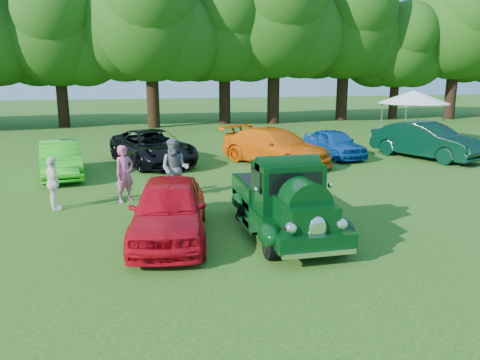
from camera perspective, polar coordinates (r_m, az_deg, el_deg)
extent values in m
plane|color=#234911|center=(12.00, 3.85, -6.18)|extent=(120.00, 120.00, 0.00)
cylinder|color=black|center=(10.16, 3.75, -7.65)|extent=(0.22, 0.73, 0.73)
cylinder|color=black|center=(10.73, 12.21, -6.79)|extent=(0.22, 0.73, 0.73)
cylinder|color=black|center=(12.74, 0.10, -3.28)|extent=(0.22, 0.73, 0.73)
cylinder|color=black|center=(13.19, 7.04, -2.80)|extent=(0.22, 0.73, 0.73)
cube|color=black|center=(11.68, 5.52, -4.11)|extent=(1.70, 4.44, 0.34)
cube|color=black|center=(10.37, 7.90, -4.14)|extent=(1.08, 1.43, 0.61)
cube|color=black|center=(11.37, 5.80, -0.78)|extent=(1.54, 1.13, 1.18)
cube|color=black|center=(10.83, 6.75, -0.39)|extent=(1.28, 0.06, 0.51)
cube|color=black|center=(12.85, 3.63, -1.20)|extent=(1.70, 2.02, 0.57)
cube|color=black|center=(12.78, 3.65, 0.00)|extent=(1.46, 1.77, 0.05)
ellipsoid|color=black|center=(10.09, 3.60, -6.67)|extent=(0.49, 0.85, 0.49)
ellipsoid|color=black|center=(10.68, 12.40, -5.82)|extent=(0.49, 0.85, 0.49)
ellipsoid|color=black|center=(12.67, -0.16, -2.53)|extent=(0.37, 0.71, 0.41)
ellipsoid|color=black|center=(13.16, 7.31, -2.04)|extent=(0.37, 0.71, 0.41)
ellipsoid|color=white|center=(9.76, 9.43, -6.05)|extent=(0.40, 0.12, 0.59)
sphere|color=white|center=(9.61, 6.22, -5.88)|extent=(0.28, 0.28, 0.28)
sphere|color=white|center=(10.02, 12.23, -5.31)|extent=(0.28, 0.28, 0.28)
cube|color=white|center=(9.79, 9.66, -8.83)|extent=(1.60, 0.11, 0.11)
cube|color=white|center=(13.89, 2.41, -1.77)|extent=(1.60, 0.11, 0.11)
imported|color=red|center=(11.35, -8.62, -3.53)|extent=(2.35, 4.55, 1.48)
imported|color=green|center=(19.13, -21.02, 2.37)|extent=(2.06, 4.28, 1.35)
imported|color=black|center=(20.74, -10.59, 3.97)|extent=(4.03, 5.79, 1.47)
imported|color=orange|center=(20.37, 4.33, 4.10)|extent=(4.58, 5.69, 1.55)
imported|color=navy|center=(22.42, 11.36, 4.41)|extent=(2.05, 4.03, 1.31)
imported|color=black|center=(23.32, 21.73, 4.50)|extent=(3.61, 5.33, 1.66)
imported|color=#CD5486|center=(14.81, -13.88, 0.74)|extent=(0.77, 0.72, 1.76)
imported|color=slate|center=(14.89, -7.93, 1.36)|extent=(1.11, 0.99, 1.92)
imported|color=white|center=(14.60, -21.83, -0.40)|extent=(0.65, 0.99, 1.57)
cube|color=white|center=(28.27, 20.35, 8.69)|extent=(2.69, 2.69, 0.11)
cone|color=white|center=(28.25, 20.41, 9.49)|extent=(3.95, 3.95, 0.71)
cylinder|color=slate|center=(26.72, 19.47, 6.16)|extent=(0.05, 0.05, 2.12)
cylinder|color=slate|center=(28.72, 16.86, 6.79)|extent=(0.05, 0.05, 2.12)
cylinder|color=slate|center=(28.10, 23.55, 6.13)|extent=(0.05, 0.05, 2.12)
cylinder|color=slate|center=(30.01, 20.80, 6.75)|extent=(0.05, 0.05, 2.12)
cylinder|color=black|center=(36.31, -20.82, 9.17)|extent=(0.79, 0.79, 3.94)
sphere|color=#1B4E10|center=(36.34, -21.42, 16.23)|extent=(7.21, 7.21, 7.21)
cylinder|color=black|center=(34.30, -10.58, 9.98)|extent=(0.88, 0.88, 4.39)
sphere|color=#1B4E10|center=(34.40, -10.94, 18.32)|extent=(8.02, 8.02, 8.02)
cylinder|color=black|center=(36.26, -1.89, 10.29)|extent=(0.86, 0.86, 4.31)
sphere|color=#1B4E10|center=(36.34, -1.95, 18.05)|extent=(7.88, 7.88, 7.88)
cylinder|color=black|center=(36.47, 4.09, 10.55)|extent=(0.93, 0.93, 4.66)
sphere|color=#1B4E10|center=(36.61, 4.23, 18.88)|extent=(8.51, 8.51, 8.51)
cylinder|color=black|center=(39.78, 12.34, 10.42)|extent=(0.91, 0.91, 4.55)
sphere|color=#1B4E10|center=(39.89, 12.72, 17.87)|extent=(8.31, 8.31, 8.31)
cylinder|color=black|center=(41.72, 18.24, 9.53)|extent=(0.72, 0.72, 3.58)
sphere|color=#1B4E10|center=(41.71, 18.65, 15.13)|extent=(6.56, 6.56, 6.56)
cylinder|color=black|center=(43.50, 24.32, 9.74)|extent=(0.89, 0.89, 4.47)
sphere|color=#1B4E10|center=(43.60, 24.97, 16.41)|extent=(8.17, 8.17, 8.17)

